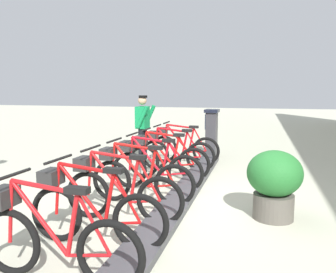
{
  "coord_description": "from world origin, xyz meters",
  "views": [
    {
      "loc": [
        -1.22,
        5.18,
        1.79
      ],
      "look_at": [
        0.5,
        -1.17,
        0.9
      ],
      "focal_mm": 36.57,
      "sensor_mm": 36.0,
      "label": 1
    }
  ],
  "objects_px": {
    "bike_docked_0": "(182,146)",
    "bike_docked_7": "(51,238)",
    "payment_kiosk": "(211,132)",
    "bike_docked_3": "(153,166)",
    "bike_docked_2": "(165,158)",
    "worker_near_rack": "(143,125)",
    "bike_docked_1": "(174,151)",
    "bike_docked_5": "(118,191)",
    "bike_docked_4": "(138,177)",
    "planter_bush": "(274,181)",
    "bike_docked_6": "(91,210)"
  },
  "relations": [
    {
      "from": "bike_docked_2",
      "to": "bike_docked_3",
      "type": "height_order",
      "value": "same"
    },
    {
      "from": "bike_docked_3",
      "to": "bike_docked_7",
      "type": "height_order",
      "value": "same"
    },
    {
      "from": "bike_docked_0",
      "to": "bike_docked_1",
      "type": "distance_m",
      "value": 0.78
    },
    {
      "from": "bike_docked_0",
      "to": "planter_bush",
      "type": "bearing_deg",
      "value": 122.31
    },
    {
      "from": "payment_kiosk",
      "to": "bike_docked_6",
      "type": "height_order",
      "value": "payment_kiosk"
    },
    {
      "from": "bike_docked_1",
      "to": "payment_kiosk",
      "type": "bearing_deg",
      "value": -106.82
    },
    {
      "from": "bike_docked_1",
      "to": "bike_docked_2",
      "type": "bearing_deg",
      "value": 90.0
    },
    {
      "from": "payment_kiosk",
      "to": "planter_bush",
      "type": "bearing_deg",
      "value": 108.83
    },
    {
      "from": "payment_kiosk",
      "to": "bike_docked_2",
      "type": "height_order",
      "value": "payment_kiosk"
    },
    {
      "from": "payment_kiosk",
      "to": "bike_docked_1",
      "type": "relative_size",
      "value": 0.74
    },
    {
      "from": "bike_docked_0",
      "to": "bike_docked_2",
      "type": "xyz_separation_m",
      "value": [
        0.0,
        1.57,
        0.0
      ]
    },
    {
      "from": "bike_docked_3",
      "to": "bike_docked_7",
      "type": "relative_size",
      "value": 1.0
    },
    {
      "from": "payment_kiosk",
      "to": "bike_docked_1",
      "type": "bearing_deg",
      "value": 73.18
    },
    {
      "from": "payment_kiosk",
      "to": "worker_near_rack",
      "type": "bearing_deg",
      "value": 29.27
    },
    {
      "from": "bike_docked_3",
      "to": "planter_bush",
      "type": "distance_m",
      "value": 2.26
    },
    {
      "from": "bike_docked_4",
      "to": "bike_docked_1",
      "type": "bearing_deg",
      "value": -90.0
    },
    {
      "from": "bike_docked_5",
      "to": "worker_near_rack",
      "type": "bearing_deg",
      "value": -75.3
    },
    {
      "from": "payment_kiosk",
      "to": "bike_docked_3",
      "type": "height_order",
      "value": "payment_kiosk"
    },
    {
      "from": "bike_docked_1",
      "to": "bike_docked_5",
      "type": "xyz_separation_m",
      "value": [
        0.0,
        3.13,
        0.0
      ]
    },
    {
      "from": "bike_docked_2",
      "to": "bike_docked_0",
      "type": "bearing_deg",
      "value": -90.0
    },
    {
      "from": "bike_docked_1",
      "to": "planter_bush",
      "type": "relative_size",
      "value": 1.77
    },
    {
      "from": "bike_docked_0",
      "to": "planter_bush",
      "type": "distance_m",
      "value": 3.86
    },
    {
      "from": "bike_docked_2",
      "to": "bike_docked_5",
      "type": "distance_m",
      "value": 2.35
    },
    {
      "from": "bike_docked_3",
      "to": "planter_bush",
      "type": "xyz_separation_m",
      "value": [
        -2.06,
        0.91,
        0.11
      ]
    },
    {
      "from": "payment_kiosk",
      "to": "bike_docked_7",
      "type": "relative_size",
      "value": 0.74
    },
    {
      "from": "bike_docked_2",
      "to": "bike_docked_3",
      "type": "distance_m",
      "value": 0.78
    },
    {
      "from": "bike_docked_1",
      "to": "planter_bush",
      "type": "height_order",
      "value": "bike_docked_1"
    },
    {
      "from": "bike_docked_4",
      "to": "bike_docked_7",
      "type": "height_order",
      "value": "same"
    },
    {
      "from": "bike_docked_3",
      "to": "bike_docked_7",
      "type": "bearing_deg",
      "value": 90.0
    },
    {
      "from": "payment_kiosk",
      "to": "bike_docked_4",
      "type": "relative_size",
      "value": 0.74
    },
    {
      "from": "bike_docked_0",
      "to": "bike_docked_7",
      "type": "bearing_deg",
      "value": 90.0
    },
    {
      "from": "bike_docked_5",
      "to": "bike_docked_4",
      "type": "bearing_deg",
      "value": -90.0
    },
    {
      "from": "bike_docked_2",
      "to": "bike_docked_6",
      "type": "relative_size",
      "value": 1.0
    },
    {
      "from": "bike_docked_0",
      "to": "bike_docked_1",
      "type": "xyz_separation_m",
      "value": [
        0.0,
        0.78,
        0.0
      ]
    },
    {
      "from": "bike_docked_0",
      "to": "bike_docked_3",
      "type": "bearing_deg",
      "value": 90.0
    },
    {
      "from": "bike_docked_2",
      "to": "bike_docked_5",
      "type": "bearing_deg",
      "value": 90.0
    },
    {
      "from": "bike_docked_4",
      "to": "worker_near_rack",
      "type": "height_order",
      "value": "worker_near_rack"
    },
    {
      "from": "bike_docked_2",
      "to": "bike_docked_4",
      "type": "bearing_deg",
      "value": 90.0
    },
    {
      "from": "payment_kiosk",
      "to": "bike_docked_7",
      "type": "xyz_separation_m",
      "value": [
        0.57,
        6.59,
        -0.24
      ]
    },
    {
      "from": "bike_docked_5",
      "to": "bike_docked_7",
      "type": "height_order",
      "value": "same"
    },
    {
      "from": "bike_docked_0",
      "to": "bike_docked_7",
      "type": "xyz_separation_m",
      "value": [
        0.0,
        5.48,
        0.0
      ]
    },
    {
      "from": "bike_docked_4",
      "to": "bike_docked_7",
      "type": "bearing_deg",
      "value": 90.0
    },
    {
      "from": "bike_docked_0",
      "to": "bike_docked_1",
      "type": "height_order",
      "value": "same"
    },
    {
      "from": "bike_docked_0",
      "to": "bike_docked_3",
      "type": "relative_size",
      "value": 1.0
    },
    {
      "from": "bike_docked_0",
      "to": "bike_docked_6",
      "type": "xyz_separation_m",
      "value": [
        0.0,
        4.7,
        0.0
      ]
    },
    {
      "from": "bike_docked_1",
      "to": "bike_docked_3",
      "type": "relative_size",
      "value": 1.0
    },
    {
      "from": "bike_docked_1",
      "to": "bike_docked_2",
      "type": "relative_size",
      "value": 1.0
    },
    {
      "from": "bike_docked_4",
      "to": "payment_kiosk",
      "type": "bearing_deg",
      "value": -97.68
    },
    {
      "from": "bike_docked_4",
      "to": "bike_docked_3",
      "type": "bearing_deg",
      "value": -90.0
    },
    {
      "from": "bike_docked_6",
      "to": "bike_docked_4",
      "type": "bearing_deg",
      "value": -90.0
    }
  ]
}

